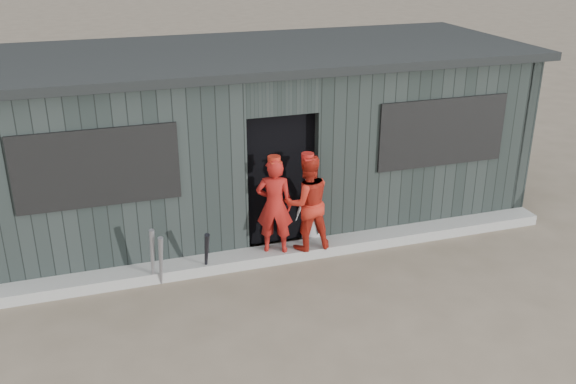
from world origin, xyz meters
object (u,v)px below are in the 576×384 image
object	(u,v)px
bat_left	(152,257)
player_red_left	(274,205)
bat_right	(206,254)
player_grey_back	(313,206)
bat_mid	(161,261)
dugout	(254,135)
player_red_right	(307,202)

from	to	relation	value
bat_left	player_red_left	size ratio (longest dim) A/B	0.62
bat_right	player_grey_back	xyz separation A→B (m)	(1.67, 0.53, 0.23)
bat_mid	dugout	xyz separation A→B (m)	(1.77, 1.95, 0.91)
player_red_right	player_grey_back	world-z (taller)	player_red_right
bat_left	dugout	distance (m)	2.79
player_grey_back	player_red_left	bearing A→B (deg)	15.97
bat_left	player_grey_back	bearing A→B (deg)	12.99
player_grey_back	dugout	world-z (taller)	dugout
player_grey_back	dugout	bearing A→B (deg)	-80.69
bat_mid	player_red_right	xyz separation A→B (m)	(2.03, 0.20, 0.45)
bat_left	dugout	size ratio (longest dim) A/B	0.10
player_red_right	player_grey_back	size ratio (longest dim) A/B	1.19
player_red_left	player_red_right	xyz separation A→B (m)	(0.45, -0.05, 0.00)
bat_right	dugout	size ratio (longest dim) A/B	0.09
bat_mid	dugout	world-z (taller)	dugout
player_red_left	player_grey_back	world-z (taller)	player_red_left
player_red_left	bat_left	bearing A→B (deg)	27.25
bat_left	player_grey_back	world-z (taller)	player_grey_back
player_red_left	player_grey_back	bearing A→B (deg)	-132.15
player_red_left	dugout	size ratio (longest dim) A/B	0.16
bat_right	player_red_right	size ratio (longest dim) A/B	0.52
bat_left	player_grey_back	size ratio (longest dim) A/B	0.73
bat_mid	player_grey_back	world-z (taller)	player_grey_back
bat_left	bat_right	bearing A→B (deg)	1.53
bat_left	bat_right	size ratio (longest dim) A/B	1.18
player_red_right	dugout	size ratio (longest dim) A/B	0.16
bat_left	player_red_right	world-z (taller)	player_red_right
bat_mid	player_grey_back	size ratio (longest dim) A/B	0.66
player_red_right	player_grey_back	distance (m)	0.53
bat_mid	bat_right	size ratio (longest dim) A/B	1.07
player_red_left	player_grey_back	distance (m)	0.82
bat_mid	player_red_right	distance (m)	2.09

